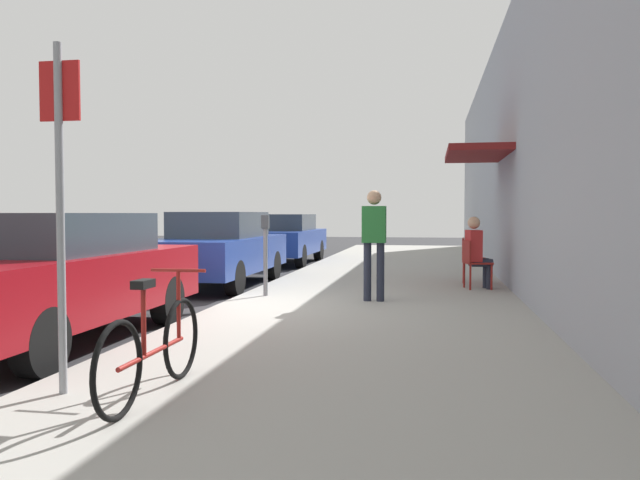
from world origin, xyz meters
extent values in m
plane|color=#2D2D30|center=(0.00, 0.00, 0.00)|extent=(60.00, 60.00, 0.00)
cube|color=#9E9B93|center=(2.25, 2.00, 0.06)|extent=(4.50, 32.00, 0.12)
cube|color=#999EA8|center=(4.65, 2.00, 2.64)|extent=(0.30, 32.00, 5.28)
cube|color=maroon|center=(3.95, 3.70, 2.60)|extent=(1.10, 2.80, 0.12)
cube|color=maroon|center=(-1.10, -2.20, 0.67)|extent=(1.80, 4.40, 0.69)
cube|color=#333D47|center=(-1.10, -2.05, 1.24)|extent=(1.48, 2.11, 0.46)
cylinder|color=black|center=(-0.31, -0.84, 0.32)|extent=(0.22, 0.64, 0.64)
cylinder|color=black|center=(-1.89, -0.84, 0.32)|extent=(0.22, 0.64, 0.64)
cylinder|color=black|center=(-0.31, -3.57, 0.32)|extent=(0.22, 0.64, 0.64)
cube|color=navy|center=(-1.10, 3.40, 0.65)|extent=(1.80, 4.40, 0.67)
cube|color=#333D47|center=(-1.10, 3.55, 1.24)|extent=(1.48, 2.11, 0.51)
cylinder|color=black|center=(-0.31, 4.77, 0.32)|extent=(0.22, 0.64, 0.64)
cylinder|color=black|center=(-1.89, 4.77, 0.32)|extent=(0.22, 0.64, 0.64)
cylinder|color=black|center=(-0.31, 2.04, 0.32)|extent=(0.22, 0.64, 0.64)
cylinder|color=black|center=(-1.89, 2.04, 0.32)|extent=(0.22, 0.64, 0.64)
cube|color=navy|center=(-1.10, 9.14, 0.65)|extent=(1.80, 4.40, 0.66)
cube|color=#333D47|center=(-1.10, 9.29, 1.21)|extent=(1.48, 2.11, 0.47)
cylinder|color=black|center=(-0.31, 10.51, 0.32)|extent=(0.22, 0.64, 0.64)
cylinder|color=black|center=(-1.89, 10.51, 0.32)|extent=(0.22, 0.64, 0.64)
cylinder|color=black|center=(-0.31, 7.78, 0.32)|extent=(0.22, 0.64, 0.64)
cylinder|color=black|center=(-1.89, 7.78, 0.32)|extent=(0.22, 0.64, 0.64)
cylinder|color=slate|center=(0.45, 1.32, 0.67)|extent=(0.07, 0.07, 1.10)
cube|color=#383D42|center=(0.45, 1.32, 1.33)|extent=(0.12, 0.10, 0.22)
cylinder|color=gray|center=(0.40, -4.34, 1.42)|extent=(0.06, 0.06, 2.60)
cube|color=red|center=(0.40, -4.32, 2.37)|extent=(0.32, 0.02, 0.44)
torus|color=black|center=(1.11, -3.78, 0.45)|extent=(0.04, 0.66, 0.66)
torus|color=black|center=(1.11, -4.83, 0.45)|extent=(0.04, 0.66, 0.66)
cylinder|color=maroon|center=(1.11, -4.31, 0.45)|extent=(0.04, 1.05, 0.04)
cylinder|color=maroon|center=(1.11, -4.46, 0.70)|extent=(0.04, 0.04, 0.50)
cube|color=black|center=(1.11, -4.46, 0.97)|extent=(0.10, 0.20, 0.06)
cylinder|color=maroon|center=(1.11, -3.83, 0.73)|extent=(0.03, 0.03, 0.56)
cylinder|color=maroon|center=(1.11, -3.83, 1.01)|extent=(0.46, 0.03, 0.03)
cylinder|color=maroon|center=(4.09, 3.12, 0.34)|extent=(0.04, 0.04, 0.45)
cylinder|color=maroon|center=(4.17, 2.75, 0.34)|extent=(0.04, 0.04, 0.45)
cylinder|color=maroon|center=(3.72, 3.03, 0.34)|extent=(0.04, 0.04, 0.45)
cylinder|color=maroon|center=(3.80, 2.66, 0.34)|extent=(0.04, 0.04, 0.45)
cube|color=maroon|center=(3.95, 2.89, 0.59)|extent=(0.53, 0.53, 0.03)
cube|color=maroon|center=(3.75, 2.84, 0.79)|extent=(0.13, 0.44, 0.40)
cylinder|color=#232838|center=(4.10, 3.03, 0.35)|extent=(0.11, 0.11, 0.47)
cylinder|color=#232838|center=(3.97, 3.00, 0.59)|extent=(0.38, 0.22, 0.14)
cylinder|color=#232838|center=(4.14, 2.83, 0.35)|extent=(0.11, 0.11, 0.47)
cylinder|color=#232838|center=(4.02, 2.80, 0.59)|extent=(0.38, 0.22, 0.14)
cube|color=#B22626|center=(3.87, 2.87, 0.89)|extent=(0.30, 0.40, 0.56)
sphere|color=tan|center=(3.87, 2.87, 1.30)|extent=(0.22, 0.22, 0.22)
cylinder|color=maroon|center=(4.15, 4.06, 0.34)|extent=(0.04, 0.04, 0.45)
cylinder|color=maroon|center=(4.12, 3.68, 0.34)|extent=(0.04, 0.04, 0.45)
cylinder|color=maroon|center=(3.77, 4.09, 0.34)|extent=(0.04, 0.04, 0.45)
cylinder|color=maroon|center=(3.74, 3.71, 0.34)|extent=(0.04, 0.04, 0.45)
cube|color=maroon|center=(3.95, 3.89, 0.59)|extent=(0.47, 0.47, 0.03)
cube|color=maroon|center=(3.74, 3.90, 0.79)|extent=(0.07, 0.44, 0.40)
cylinder|color=#232838|center=(2.15, 0.99, 0.57)|extent=(0.12, 0.12, 0.90)
cylinder|color=#232838|center=(2.35, 0.99, 0.57)|extent=(0.12, 0.12, 0.90)
cube|color=#267233|center=(2.25, 0.99, 1.30)|extent=(0.36, 0.22, 0.56)
sphere|color=tan|center=(2.25, 0.99, 1.71)|extent=(0.22, 0.22, 0.22)
camera|label=1|loc=(3.10, -8.56, 1.47)|focal=35.08mm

